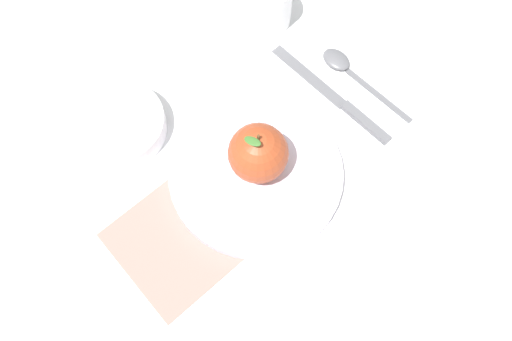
{
  "coord_description": "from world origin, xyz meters",
  "views": [
    {
      "loc": [
        0.22,
        0.23,
        0.68
      ],
      "look_at": [
        0.03,
        0.02,
        0.02
      ],
      "focal_mm": 35.96,
      "sensor_mm": 36.0,
      "label": 1
    }
  ],
  "objects_px": {
    "knife": "(340,102)",
    "spoon": "(346,67)",
    "dinner_plate": "(256,173)",
    "apple": "(258,153)",
    "side_bowl": "(119,124)",
    "cup": "(269,2)",
    "linen_napkin": "(171,246)"
  },
  "relations": [
    {
      "from": "knife",
      "to": "spoon",
      "type": "distance_m",
      "value": 0.06
    },
    {
      "from": "knife",
      "to": "spoon",
      "type": "bearing_deg",
      "value": -144.21
    },
    {
      "from": "dinner_plate",
      "to": "apple",
      "type": "relative_size",
      "value": 2.63
    },
    {
      "from": "side_bowl",
      "to": "cup",
      "type": "distance_m",
      "value": 0.3
    },
    {
      "from": "dinner_plate",
      "to": "spoon",
      "type": "distance_m",
      "value": 0.23
    },
    {
      "from": "knife",
      "to": "spoon",
      "type": "height_order",
      "value": "spoon"
    },
    {
      "from": "dinner_plate",
      "to": "spoon",
      "type": "xyz_separation_m",
      "value": [
        -0.23,
        -0.04,
        -0.01
      ]
    },
    {
      "from": "dinner_plate",
      "to": "knife",
      "type": "xyz_separation_m",
      "value": [
        -0.18,
        -0.0,
        -0.01
      ]
    },
    {
      "from": "dinner_plate",
      "to": "knife",
      "type": "relative_size",
      "value": 1.05
    },
    {
      "from": "cup",
      "to": "linen_napkin",
      "type": "relative_size",
      "value": 0.47
    },
    {
      "from": "apple",
      "to": "knife",
      "type": "xyz_separation_m",
      "value": [
        -0.17,
        0.0,
        -0.06
      ]
    },
    {
      "from": "dinner_plate",
      "to": "cup",
      "type": "relative_size",
      "value": 3.28
    },
    {
      "from": "side_bowl",
      "to": "cup",
      "type": "xyz_separation_m",
      "value": [
        -0.3,
        -0.0,
        0.02
      ]
    },
    {
      "from": "apple",
      "to": "side_bowl",
      "type": "relative_size",
      "value": 0.69
    },
    {
      "from": "apple",
      "to": "linen_napkin",
      "type": "relative_size",
      "value": 0.58
    },
    {
      "from": "dinner_plate",
      "to": "apple",
      "type": "xyz_separation_m",
      "value": [
        -0.01,
        -0.0,
        0.05
      ]
    },
    {
      "from": "side_bowl",
      "to": "spoon",
      "type": "height_order",
      "value": "side_bowl"
    },
    {
      "from": "dinner_plate",
      "to": "linen_napkin",
      "type": "distance_m",
      "value": 0.15
    },
    {
      "from": "apple",
      "to": "linen_napkin",
      "type": "distance_m",
      "value": 0.17
    },
    {
      "from": "side_bowl",
      "to": "linen_napkin",
      "type": "distance_m",
      "value": 0.2
    },
    {
      "from": "dinner_plate",
      "to": "knife",
      "type": "bearing_deg",
      "value": -179.17
    },
    {
      "from": "apple",
      "to": "spoon",
      "type": "xyz_separation_m",
      "value": [
        -0.22,
        -0.04,
        -0.05
      ]
    },
    {
      "from": "spoon",
      "to": "linen_napkin",
      "type": "height_order",
      "value": "spoon"
    },
    {
      "from": "knife",
      "to": "spoon",
      "type": "relative_size",
      "value": 1.33
    },
    {
      "from": "knife",
      "to": "linen_napkin",
      "type": "bearing_deg",
      "value": 0.07
    },
    {
      "from": "knife",
      "to": "apple",
      "type": "bearing_deg",
      "value": -0.34
    },
    {
      "from": "side_bowl",
      "to": "spoon",
      "type": "relative_size",
      "value": 0.77
    },
    {
      "from": "apple",
      "to": "cup",
      "type": "height_order",
      "value": "apple"
    },
    {
      "from": "cup",
      "to": "knife",
      "type": "xyz_separation_m",
      "value": [
        0.03,
        0.19,
        -0.04
      ]
    },
    {
      "from": "apple",
      "to": "linen_napkin",
      "type": "xyz_separation_m",
      "value": [
        0.16,
        0.0,
        -0.06
      ]
    },
    {
      "from": "apple",
      "to": "knife",
      "type": "bearing_deg",
      "value": 179.66
    },
    {
      "from": "dinner_plate",
      "to": "cup",
      "type": "bearing_deg",
      "value": -136.83
    }
  ]
}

